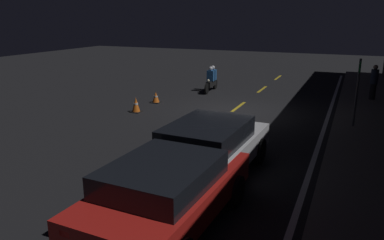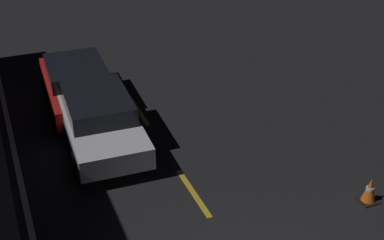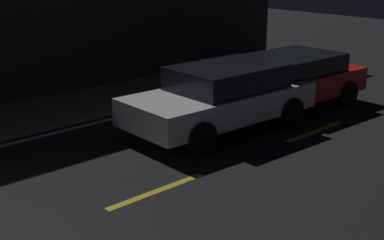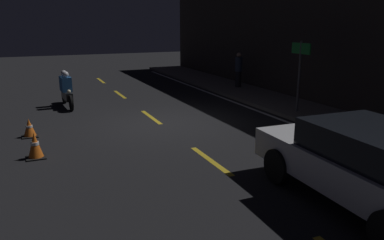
{
  "view_description": "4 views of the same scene",
  "coord_description": "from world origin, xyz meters",
  "views": [
    {
      "loc": [
        14.79,
        4.6,
        3.91
      ],
      "look_at": [
        4.46,
        0.1,
        0.78
      ],
      "focal_mm": 35.0,
      "sensor_mm": 36.0,
      "label": 1
    },
    {
      "loc": [
        -6.09,
        3.93,
        7.87
      ],
      "look_at": [
        4.95,
        -0.55,
        1.14
      ],
      "focal_mm": 50.0,
      "sensor_mm": 36.0,
      "label": 2
    },
    {
      "loc": [
        -1.57,
        -6.3,
        3.78
      ],
      "look_at": [
        3.96,
        -0.35,
        1.22
      ],
      "focal_mm": 50.0,
      "sensor_mm": 36.0,
      "label": 3
    },
    {
      "loc": [
        10.79,
        -3.71,
        3.11
      ],
      "look_at": [
        2.89,
        -0.21,
        0.85
      ],
      "focal_mm": 35.0,
      "sensor_mm": 36.0,
      "label": 4
    }
  ],
  "objects": [
    {
      "name": "lane_dash_d",
      "position": [
        3.5,
        0.0,
        0.0
      ],
      "size": [
        2.0,
        0.14,
        0.01
      ],
      "color": "gold",
      "rests_on": "ground"
    },
    {
      "name": "lane_dash_e",
      "position": [
        8.0,
        0.0,
        0.0
      ],
      "size": [
        2.0,
        0.14,
        0.01
      ],
      "color": "gold",
      "rests_on": "ground"
    },
    {
      "name": "sedan_white",
      "position": [
        6.56,
        1.5,
        0.78
      ],
      "size": [
        4.39,
        2.12,
        1.43
      ],
      "rotation": [
        0.0,
        0.0,
        3.1
      ],
      "color": "silver",
      "rests_on": "ground"
    },
    {
      "name": "taxi_red",
      "position": [
        9.05,
        1.58,
        0.74
      ],
      "size": [
        4.2,
        2.16,
        1.35
      ],
      "rotation": [
        0.0,
        0.0,
        3.1
      ],
      "color": "red",
      "rests_on": "ground"
    }
  ]
}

